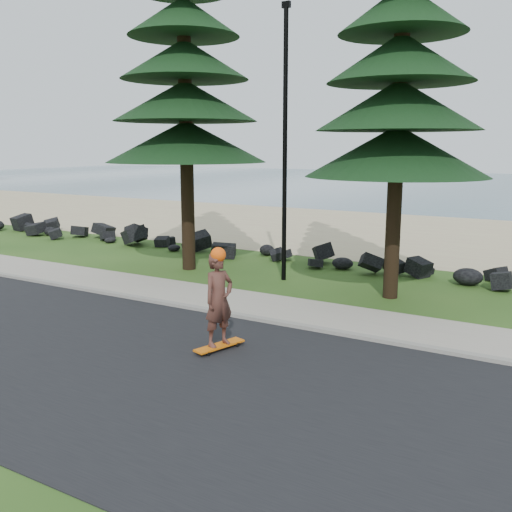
# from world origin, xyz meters

# --- Properties ---
(ground) EXTENTS (160.00, 160.00, 0.00)m
(ground) POSITION_xyz_m (0.00, 0.00, 0.00)
(ground) COLOR #274A17
(ground) RESTS_ON ground
(road) EXTENTS (160.00, 7.00, 0.02)m
(road) POSITION_xyz_m (0.00, -4.50, 0.01)
(road) COLOR black
(road) RESTS_ON ground
(kerb) EXTENTS (160.00, 0.20, 0.10)m
(kerb) POSITION_xyz_m (0.00, -0.90, 0.05)
(kerb) COLOR gray
(kerb) RESTS_ON ground
(sidewalk) EXTENTS (160.00, 2.00, 0.08)m
(sidewalk) POSITION_xyz_m (0.00, 0.20, 0.04)
(sidewalk) COLOR gray
(sidewalk) RESTS_ON ground
(beach_sand) EXTENTS (160.00, 15.00, 0.01)m
(beach_sand) POSITION_xyz_m (0.00, 14.50, 0.01)
(beach_sand) COLOR tan
(beach_sand) RESTS_ON ground
(ocean) EXTENTS (160.00, 58.00, 0.01)m
(ocean) POSITION_xyz_m (0.00, 51.00, 0.00)
(ocean) COLOR #385C6B
(ocean) RESTS_ON ground
(seawall_boulders) EXTENTS (60.00, 2.40, 1.10)m
(seawall_boulders) POSITION_xyz_m (0.00, 5.60, 0.00)
(seawall_boulders) COLOR black
(seawall_boulders) RESTS_ON ground
(lamp_post) EXTENTS (0.25, 0.14, 8.14)m
(lamp_post) POSITION_xyz_m (0.00, 3.20, 4.13)
(lamp_post) COLOR black
(lamp_post) RESTS_ON ground
(skateboarder) EXTENTS (0.63, 1.17, 2.12)m
(skateboarder) POSITION_xyz_m (1.74, -3.02, 1.07)
(skateboarder) COLOR orange
(skateboarder) RESTS_ON ground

